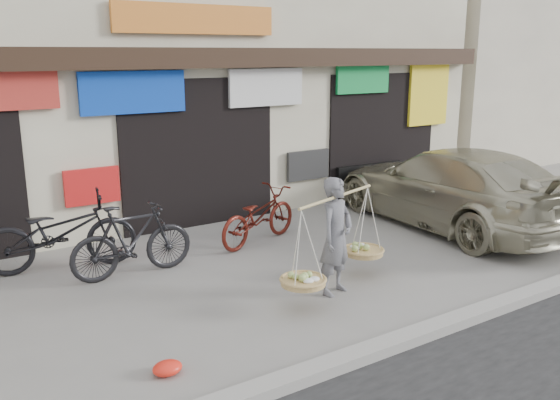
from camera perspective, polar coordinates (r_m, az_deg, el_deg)
ground at (r=8.39m, az=3.07°, el=-8.01°), size 70.00×70.00×0.00m
kerb at (r=7.00m, az=13.03°, el=-12.52°), size 70.00×0.25×0.12m
shophouse_block at (r=13.49m, az=-13.65°, el=14.94°), size 14.00×6.32×7.00m
neighbor_east at (r=22.46m, az=21.17°, el=13.27°), size 12.00×7.00×6.40m
street_vendor at (r=7.87m, az=5.41°, el=-3.95°), size 1.94×1.02×1.58m
bike_0 at (r=9.29m, az=-20.41°, el=-2.96°), size 2.29×1.19×1.14m
bike_1 at (r=8.75m, az=-14.05°, el=-3.77°), size 1.79×0.53×1.07m
bike_2 at (r=9.98m, az=-2.10°, el=-1.54°), size 1.89×1.15×0.94m
suv at (r=11.37m, az=16.01°, el=1.21°), size 2.37×5.16×1.46m
red_bag at (r=6.28m, az=-10.79°, el=-15.60°), size 0.31×0.25×0.14m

